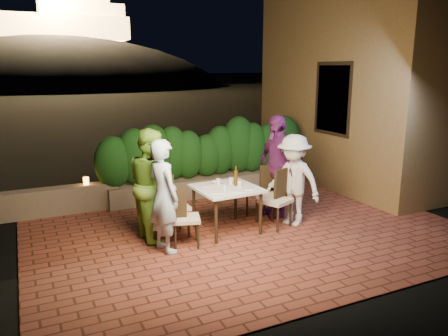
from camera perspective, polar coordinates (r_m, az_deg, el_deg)
ground at (r=7.34m, az=3.41°, el=-8.37°), size 400.00×400.00×0.00m
terrace_floor at (r=7.77m, az=1.63°, el=-7.55°), size 7.00×6.00×0.15m
building_wall at (r=10.56m, az=15.89°, el=11.68°), size 1.60×5.00×5.00m
window_pane at (r=9.69m, az=14.14°, el=8.75°), size 0.08×1.00×1.40m
window_frame at (r=9.69m, az=14.09°, el=8.75°), size 0.06×1.15×1.55m
planter at (r=9.32m, az=-2.28°, el=-2.27°), size 4.20×0.55×0.40m
hedge at (r=9.15m, az=-2.32°, el=2.27°), size 4.00×0.70×1.10m
parapet at (r=8.64m, az=-20.96°, el=-4.03°), size 2.20×0.30×0.50m
hill at (r=66.53m, az=-20.74°, el=6.39°), size 52.00×40.00×22.00m
fortress at (r=66.66m, az=-21.79°, el=18.85°), size 26.00×8.00×8.00m
dining_table at (r=7.21m, az=0.34°, el=-5.39°), size 1.03×1.03×0.75m
plate_nw at (r=6.81m, az=-0.78°, el=-3.15°), size 0.21×0.21×0.01m
plate_sw at (r=7.20m, az=-2.45°, el=-2.29°), size 0.19×0.19×0.01m
plate_ne at (r=7.04m, az=3.09°, el=-2.64°), size 0.24×0.24×0.01m
plate_se at (r=7.39m, az=1.42°, el=-1.88°), size 0.20×0.20×0.01m
plate_centre at (r=7.12m, az=0.05°, el=-2.44°), size 0.20×0.20×0.01m
plate_front at (r=6.88m, az=1.81°, el=-2.99°), size 0.23×0.23×0.01m
glass_nw at (r=6.89m, az=0.10°, el=-2.57°), size 0.06×0.06×0.10m
glass_sw at (r=7.21m, az=-0.75°, el=-1.82°), size 0.07×0.07×0.12m
glass_ne at (r=7.09m, az=2.05°, el=-2.09°), size 0.07×0.07×0.11m
glass_se at (r=7.25m, az=0.90°, el=-1.70°), size 0.07×0.07×0.12m
beer_bottle at (r=7.16m, az=1.55°, el=-1.03°), size 0.06×0.06×0.33m
bowl at (r=7.30m, az=-0.90°, el=-1.91°), size 0.19×0.19×0.04m
chair_left_front at (r=6.64m, az=-5.02°, el=-6.42°), size 0.52×0.52×0.90m
chair_left_back at (r=7.02m, az=-6.72°, el=-4.87°), size 0.48×0.48×1.01m
chair_right_front at (r=7.41m, az=6.74°, el=-4.06°), size 0.59×0.59×0.98m
chair_right_back at (r=7.82m, az=4.86°, el=-3.13°), size 0.45×0.45×0.97m
diner_blue at (r=6.38m, az=-7.88°, el=-3.65°), size 0.53×0.69×1.67m
diner_green at (r=6.89m, az=-9.40°, el=-2.08°), size 0.73×0.90×1.76m
diner_white at (r=7.49m, az=9.08°, el=-1.60°), size 0.94×1.16×1.57m
diner_purple at (r=7.89m, az=6.86°, el=0.27°), size 0.48×1.10×1.85m
parapet_lamp at (r=8.60m, az=-17.57°, el=-1.63°), size 0.10×0.10×0.14m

